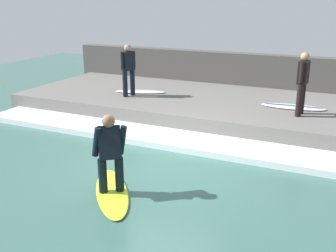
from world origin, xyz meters
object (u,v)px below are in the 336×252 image
object	(u,v)px
surfer_waiting_near	(303,80)
surfboard_waiting_near	(293,107)
surfer_waiting_far	(128,67)
surfer_riding	(110,150)
surfboard_riding	(112,192)
surfboard_waiting_far	(140,92)

from	to	relation	value
surfer_waiting_near	surfboard_waiting_near	world-z (taller)	surfer_waiting_near
surfer_waiting_near	surfer_waiting_far	distance (m)	5.19
surfer_waiting_near	surfboard_waiting_near	size ratio (longest dim) A/B	0.91
surfer_riding	surfboard_riding	bearing A→B (deg)	7.13
surfer_waiting_near	surfboard_riding	bearing A→B (deg)	151.91
surfboard_riding	surfer_waiting_far	distance (m)	5.77
surfer_riding	surfer_waiting_near	size ratio (longest dim) A/B	0.89
surfboard_waiting_far	surfboard_waiting_near	bearing A→B (deg)	-88.30
surfboard_riding	surfer_riding	xyz separation A→B (m)	(-0.00, -0.00, 0.85)
surfboard_riding	surfboard_waiting_near	bearing A→B (deg)	-23.14
surfer_riding	surfboard_waiting_far	xyz separation A→B (m)	(5.56, 2.41, -0.33)
surfer_waiting_near	surfboard_waiting_far	xyz separation A→B (m)	(0.54, 5.09, -0.90)
surfboard_riding	surfer_waiting_far	world-z (taller)	surfer_waiting_far
surfboard_riding	surfboard_waiting_near	size ratio (longest dim) A/B	1.08
surfboard_waiting_near	surfboard_waiting_far	distance (m)	4.85
surfboard_waiting_near	surfer_waiting_far	xyz separation A→B (m)	(-0.70, 4.94, 0.88)
surfboard_waiting_near	surfer_waiting_far	bearing A→B (deg)	98.06
surfboard_riding	surfboard_waiting_far	world-z (taller)	surfboard_waiting_far
surfer_riding	surfboard_waiting_far	size ratio (longest dim) A/B	0.87
surfer_riding	surfer_waiting_near	bearing A→B (deg)	-28.09
surfer_riding	surfboard_waiting_near	size ratio (longest dim) A/B	0.81
surfboard_waiting_near	surfboard_waiting_far	xyz separation A→B (m)	(-0.14, 4.84, -0.00)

